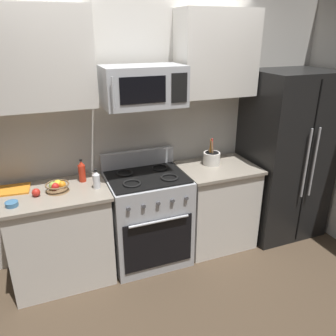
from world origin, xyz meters
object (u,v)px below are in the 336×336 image
apple_loose (36,193)px  cutting_board (12,190)px  microwave (143,86)px  fruit_basket (57,187)px  bottle_hot_sauce (82,171)px  bottle_vinegar (96,180)px  range_oven (148,217)px  prep_bowl (12,204)px  refrigerator (285,156)px  utensil_crock (212,158)px

apple_loose → cutting_board: (-0.19, 0.20, -0.03)m
microwave → fruit_basket: bearing=-177.9°
bottle_hot_sauce → bottle_vinegar: size_ratio=1.22×
range_oven → prep_bowl: range_oven is taller
fruit_basket → range_oven: bearing=0.1°
refrigerator → fruit_basket: bearing=179.6°
range_oven → cutting_board: size_ratio=3.79×
range_oven → fruit_basket: bearing=-179.9°
microwave → utensil_crock: size_ratio=2.49×
range_oven → refrigerator: bearing=-0.6°
bottle_hot_sauce → bottle_vinegar: bottle_hot_sauce is taller
range_oven → fruit_basket: 0.95m
refrigerator → fruit_basket: (-2.43, 0.02, 0.03)m
fruit_basket → bottle_hot_sauce: bottle_hot_sauce is taller
apple_loose → bottle_hot_sauce: (0.41, 0.17, 0.06)m
apple_loose → bottle_vinegar: size_ratio=0.39×
bottle_hot_sauce → prep_bowl: bottle_hot_sauce is taller
cutting_board → prep_bowl: prep_bowl is taller
microwave → bottle_vinegar: microwave is taller
range_oven → microwave: (-0.00, 0.03, 1.29)m
utensil_crock → bottle_hot_sauce: bearing=177.5°
refrigerator → microwave: 1.82m
bottle_vinegar → cutting_board: bearing=162.8°
refrigerator → cutting_board: refrigerator is taller
microwave → utensil_crock: 1.08m
range_oven → prep_bowl: (-1.18, -0.15, 0.46)m
refrigerator → utensil_crock: bearing=173.8°
bottle_vinegar → prep_bowl: bearing=-172.6°
bottle_hot_sauce → microwave: bearing=-10.4°
fruit_basket → bottle_vinegar: bearing=-10.1°
fruit_basket → prep_bowl: fruit_basket is taller
microwave → bottle_hot_sauce: 0.96m
microwave → fruit_basket: (-0.82, -0.03, -0.81)m
microwave → apple_loose: size_ratio=10.16×
range_oven → bottle_hot_sauce: 0.80m
utensil_crock → prep_bowl: utensil_crock is taller
range_oven → bottle_vinegar: bearing=-172.9°
fruit_basket → microwave: bearing=2.1°
bottle_vinegar → bottle_hot_sauce: bearing=116.3°
prep_bowl → utensil_crock: bearing=6.8°
microwave → fruit_basket: microwave is taller
microwave → cutting_board: bearing=173.8°
microwave → utensil_crock: bearing=3.8°
refrigerator → range_oven: bearing=179.4°
range_oven → prep_bowl: 1.28m
fruit_basket → utensil_crock: bearing=2.9°
prep_bowl → cutting_board: bearing=91.1°
fruit_basket → bottle_vinegar: size_ratio=1.14×
fruit_basket → apple_loose: 0.18m
apple_loose → range_oven: bearing=2.2°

